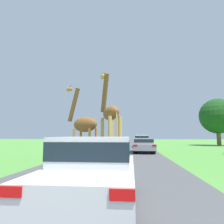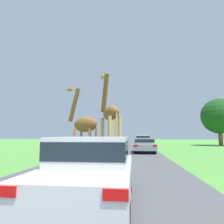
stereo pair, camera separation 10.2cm
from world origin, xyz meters
name	(u,v)px [view 1 (the left image)]	position (x,y,z in m)	size (l,w,h in m)	color
road	(124,145)	(0.00, 30.00, 0.00)	(7.00, 120.00, 0.00)	#4C4C4F
giraffe_near_road	(110,117)	(-0.03, 10.43, 2.48)	(1.55, 2.57, 5.41)	tan
giraffe_companion	(83,124)	(-1.95, 12.38, 2.25)	(2.64, 1.77, 5.01)	#B77F3D
car_lead_maroon	(94,168)	(0.31, 4.16, 0.78)	(1.72, 3.93, 1.46)	silver
car_queue_right	(143,145)	(2.17, 17.83, 0.68)	(1.82, 4.13, 1.24)	gray
car_queue_left	(142,141)	(2.44, 26.32, 0.81)	(1.87, 4.07, 1.55)	silver
car_far_ahead	(86,145)	(-2.59, 16.16, 0.68)	(1.80, 4.71, 1.24)	#561914
tree_right_cluster	(218,116)	(13.90, 30.59, 4.33)	(5.20, 5.20, 6.95)	brown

